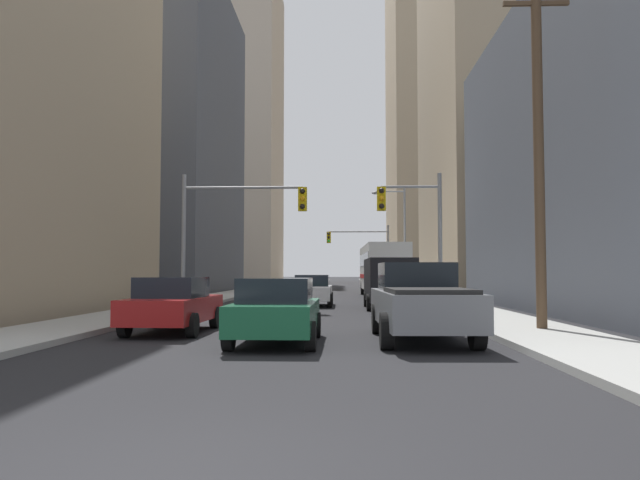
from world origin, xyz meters
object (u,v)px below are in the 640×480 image
(pickup_truck_grey, at_px, (420,302))
(sedan_red, at_px, (173,304))
(traffic_signal_far_right, at_px, (361,245))
(sedan_white, at_px, (313,290))
(cargo_van_black, at_px, (389,280))
(sedan_green, at_px, (276,310))
(traffic_signal_near_left, at_px, (238,216))
(city_bus, at_px, (382,268))
(traffic_signal_near_right, at_px, (413,219))

(pickup_truck_grey, distance_m, sedan_red, 6.74)
(traffic_signal_far_right, bearing_deg, sedan_white, -96.82)
(cargo_van_black, relative_size, traffic_signal_far_right, 0.87)
(cargo_van_black, height_order, sedan_red, cargo_van_black)
(sedan_green, bearing_deg, cargo_van_black, 74.92)
(traffic_signal_near_left, bearing_deg, sedan_red, -90.26)
(pickup_truck_grey, xyz_separation_m, cargo_van_black, (0.21, 12.62, 0.35))
(sedan_green, bearing_deg, sedan_red, 141.40)
(city_bus, relative_size, cargo_van_black, 2.20)
(sedan_green, bearing_deg, city_bus, 80.97)
(sedan_red, distance_m, traffic_signal_far_right, 40.32)
(traffic_signal_near_right, relative_size, traffic_signal_far_right, 1.00)
(pickup_truck_grey, bearing_deg, traffic_signal_near_right, 84.08)
(sedan_green, height_order, sedan_white, same)
(sedan_red, relative_size, sedan_white, 1.01)
(cargo_van_black, bearing_deg, pickup_truck_grey, -90.95)
(traffic_signal_near_right, xyz_separation_m, traffic_signal_far_right, (-1.38, 29.64, 0.14))
(cargo_van_black, distance_m, sedan_white, 4.15)
(pickup_truck_grey, relative_size, traffic_signal_near_right, 0.91)
(sedan_red, relative_size, traffic_signal_far_right, 0.71)
(cargo_van_black, bearing_deg, traffic_signal_near_left, -171.47)
(pickup_truck_grey, xyz_separation_m, traffic_signal_near_right, (1.20, 11.61, 3.06))
(sedan_red, relative_size, traffic_signal_near_right, 0.71)
(city_bus, bearing_deg, pickup_truck_grey, -91.76)
(pickup_truck_grey, xyz_separation_m, sedan_green, (-3.43, -0.90, -0.16))
(sedan_white, bearing_deg, cargo_van_black, -29.99)
(cargo_van_black, relative_size, traffic_signal_near_right, 0.87)
(cargo_van_black, bearing_deg, traffic_signal_near_right, -45.35)
(traffic_signal_near_right, bearing_deg, traffic_signal_far_right, 92.67)
(sedan_white, bearing_deg, sedan_green, -90.29)
(sedan_green, distance_m, sedan_red, 3.98)
(sedan_green, height_order, sedan_red, same)
(sedan_green, xyz_separation_m, traffic_signal_far_right, (3.26, 42.15, 3.36))
(cargo_van_black, bearing_deg, sedan_white, 150.01)
(sedan_white, bearing_deg, pickup_truck_grey, -77.13)
(cargo_van_black, bearing_deg, sedan_red, -121.47)
(traffic_signal_far_right, bearing_deg, traffic_signal_near_left, -102.04)
(sedan_white, distance_m, traffic_signal_near_right, 6.37)
(pickup_truck_grey, height_order, traffic_signal_near_right, traffic_signal_near_right)
(traffic_signal_near_left, relative_size, traffic_signal_near_right, 1.00)
(sedan_red, height_order, sedan_white, same)
(city_bus, height_order, pickup_truck_grey, city_bus)
(pickup_truck_grey, height_order, sedan_green, pickup_truck_grey)
(sedan_white, relative_size, traffic_signal_near_right, 0.70)
(city_bus, bearing_deg, sedan_red, -106.94)
(city_bus, height_order, traffic_signal_far_right, traffic_signal_far_right)
(cargo_van_black, relative_size, traffic_signal_near_left, 0.87)
(traffic_signal_near_right, distance_m, traffic_signal_far_right, 29.67)
(traffic_signal_near_left, bearing_deg, sedan_white, 44.23)
(cargo_van_black, distance_m, traffic_signal_near_right, 3.06)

